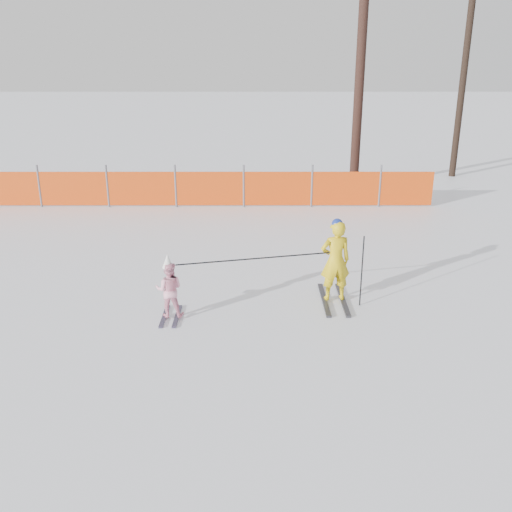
# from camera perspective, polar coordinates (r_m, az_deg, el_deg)

# --- Properties ---
(ground) EXTENTS (120.00, 120.00, 0.00)m
(ground) POSITION_cam_1_polar(r_m,az_deg,el_deg) (9.79, 0.00, -6.51)
(ground) COLOR white
(ground) RESTS_ON ground
(adult) EXTENTS (0.59, 1.45, 1.57)m
(adult) POSITION_cam_1_polar(r_m,az_deg,el_deg) (10.36, 7.94, -0.51)
(adult) COLOR black
(adult) RESTS_ON ground
(child) EXTENTS (0.48, 0.87, 1.16)m
(child) POSITION_cam_1_polar(r_m,az_deg,el_deg) (9.82, -8.68, -3.27)
(child) COLOR black
(child) RESTS_ON ground
(ski_poles) EXTENTS (3.25, 0.65, 1.32)m
(ski_poles) POSITION_cam_1_polar(r_m,az_deg,el_deg) (9.97, 3.41, -0.69)
(ski_poles) COLOR black
(ski_poles) RESTS_ON ground
(safety_fence) EXTENTS (15.59, 0.06, 1.25)m
(safety_fence) POSITION_cam_1_polar(r_m,az_deg,el_deg) (17.05, -8.99, 6.69)
(safety_fence) COLOR #595960
(safety_fence) RESTS_ON ground
(tree_trunks) EXTENTS (4.27, 2.39, 6.59)m
(tree_trunks) POSITION_cam_1_polar(r_m,az_deg,el_deg) (20.15, 14.18, 16.04)
(tree_trunks) COLOR black
(tree_trunks) RESTS_ON ground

